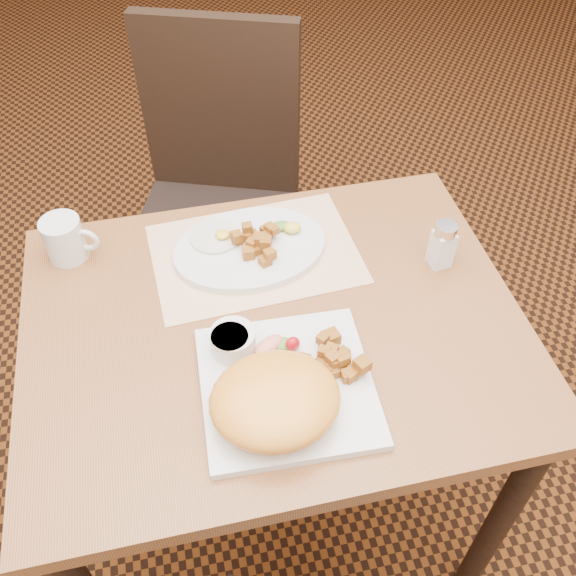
# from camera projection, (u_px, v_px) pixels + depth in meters

# --- Properties ---
(ground) EXTENTS (8.00, 8.00, 0.00)m
(ground) POSITION_uv_depth(u_px,v_px,m) (279.00, 501.00, 1.71)
(ground) COLOR black
(ground) RESTS_ON ground
(table) EXTENTS (0.90, 0.70, 0.75)m
(table) POSITION_uv_depth(u_px,v_px,m) (275.00, 358.00, 1.24)
(table) COLOR #93582D
(table) RESTS_ON ground
(chair_far) EXTENTS (0.54, 0.55, 0.97)m
(chair_far) POSITION_uv_depth(u_px,v_px,m) (217.00, 189.00, 1.75)
(chair_far) COLOR black
(chair_far) RESTS_ON ground
(placemat) EXTENTS (0.42, 0.30, 0.00)m
(placemat) POSITION_uv_depth(u_px,v_px,m) (255.00, 254.00, 1.27)
(placemat) COLOR white
(placemat) RESTS_ON table
(plate_square) EXTENTS (0.29, 0.29, 0.02)m
(plate_square) POSITION_uv_depth(u_px,v_px,m) (287.00, 386.00, 1.05)
(plate_square) COLOR silver
(plate_square) RESTS_ON table
(plate_oval) EXTENTS (0.33, 0.25, 0.02)m
(plate_oval) POSITION_uv_depth(u_px,v_px,m) (250.00, 249.00, 1.27)
(plate_oval) COLOR silver
(plate_oval) RESTS_ON placemat
(hollandaise_mound) EXTENTS (0.20, 0.18, 0.08)m
(hollandaise_mound) POSITION_uv_depth(u_px,v_px,m) (274.00, 400.00, 0.98)
(hollandaise_mound) COLOR #FFA531
(hollandaise_mound) RESTS_ON plate_square
(ramekin) EXTENTS (0.08, 0.08, 0.04)m
(ramekin) POSITION_uv_depth(u_px,v_px,m) (233.00, 340.00, 1.08)
(ramekin) COLOR silver
(ramekin) RESTS_ON plate_square
(garnish_sq) EXTENTS (0.09, 0.06, 0.03)m
(garnish_sq) POSITION_uv_depth(u_px,v_px,m) (277.00, 345.00, 1.09)
(garnish_sq) COLOR #387223
(garnish_sq) RESTS_ON plate_square
(fried_egg) EXTENTS (0.10, 0.10, 0.02)m
(fried_egg) POSITION_uv_depth(u_px,v_px,m) (216.00, 236.00, 1.28)
(fried_egg) COLOR white
(fried_egg) RESTS_ON plate_oval
(garnish_ov) EXTENTS (0.06, 0.05, 0.02)m
(garnish_ov) POSITION_uv_depth(u_px,v_px,m) (287.00, 227.00, 1.29)
(garnish_ov) COLOR #387223
(garnish_ov) RESTS_ON plate_oval
(salt_shaker) EXTENTS (0.05, 0.05, 0.10)m
(salt_shaker) POSITION_uv_depth(u_px,v_px,m) (443.00, 244.00, 1.22)
(salt_shaker) COLOR white
(salt_shaker) RESTS_ON table
(coffee_mug) EXTENTS (0.11, 0.08, 0.09)m
(coffee_mug) POSITION_uv_depth(u_px,v_px,m) (65.00, 239.00, 1.24)
(coffee_mug) COLOR silver
(coffee_mug) RESTS_ON table
(home_fries_sq) EXTENTS (0.12, 0.12, 0.04)m
(home_fries_sq) POSITION_uv_depth(u_px,v_px,m) (334.00, 361.00, 1.06)
(home_fries_sq) COLOR #AB641B
(home_fries_sq) RESTS_ON plate_square
(home_fries_ov) EXTENTS (0.10, 0.11, 0.04)m
(home_fries_ov) POSITION_uv_depth(u_px,v_px,m) (257.00, 243.00, 1.25)
(home_fries_ov) COLOR #AB641B
(home_fries_ov) RESTS_ON plate_oval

